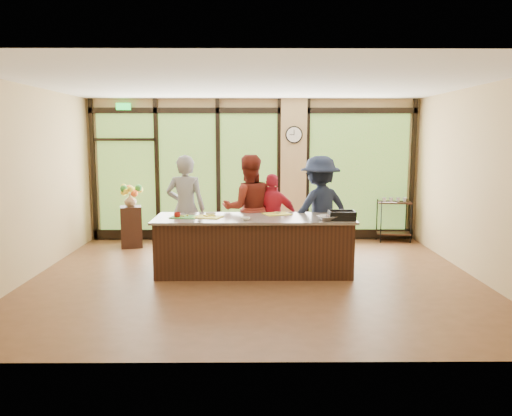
{
  "coord_description": "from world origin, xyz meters",
  "views": [
    {
      "loc": [
        -0.02,
        -7.66,
        2.21
      ],
      "look_at": [
        0.04,
        0.4,
        1.05
      ],
      "focal_mm": 35.0,
      "sensor_mm": 36.0,
      "label": 1
    }
  ],
  "objects_px": {
    "cook_left": "(186,209)",
    "bar_cart": "(394,215)",
    "cook_right": "(320,210)",
    "flower_stand": "(131,227)",
    "roasting_pan": "(342,217)",
    "island_base": "(254,246)"
  },
  "relations": [
    {
      "from": "island_base",
      "to": "flower_stand",
      "type": "xyz_separation_m",
      "value": [
        -2.47,
        1.94,
        -0.03
      ]
    },
    {
      "from": "roasting_pan",
      "to": "bar_cart",
      "type": "relative_size",
      "value": 0.43
    },
    {
      "from": "cook_right",
      "to": "bar_cart",
      "type": "bearing_deg",
      "value": -160.23
    },
    {
      "from": "cook_right",
      "to": "roasting_pan",
      "type": "xyz_separation_m",
      "value": [
        0.22,
        -0.97,
        0.02
      ]
    },
    {
      "from": "flower_stand",
      "to": "roasting_pan",
      "type": "bearing_deg",
      "value": -44.85
    },
    {
      "from": "roasting_pan",
      "to": "flower_stand",
      "type": "height_order",
      "value": "roasting_pan"
    },
    {
      "from": "cook_right",
      "to": "bar_cart",
      "type": "relative_size",
      "value": 2.0
    },
    {
      "from": "cook_left",
      "to": "cook_right",
      "type": "xyz_separation_m",
      "value": [
        2.36,
        -0.06,
        -0.01
      ]
    },
    {
      "from": "cook_left",
      "to": "cook_right",
      "type": "height_order",
      "value": "cook_left"
    },
    {
      "from": "cook_left",
      "to": "bar_cart",
      "type": "relative_size",
      "value": 2.02
    },
    {
      "from": "cook_left",
      "to": "bar_cart",
      "type": "bearing_deg",
      "value": -153.51
    },
    {
      "from": "cook_right",
      "to": "flower_stand",
      "type": "bearing_deg",
      "value": -42.99
    },
    {
      "from": "island_base",
      "to": "cook_left",
      "type": "distance_m",
      "value": 1.51
    },
    {
      "from": "cook_right",
      "to": "roasting_pan",
      "type": "relative_size",
      "value": 4.62
    },
    {
      "from": "cook_right",
      "to": "bar_cart",
      "type": "xyz_separation_m",
      "value": [
        1.82,
        1.75,
        -0.38
      ]
    },
    {
      "from": "cook_left",
      "to": "cook_right",
      "type": "bearing_deg",
      "value": -176.93
    },
    {
      "from": "cook_left",
      "to": "island_base",
      "type": "bearing_deg",
      "value": 152.21
    },
    {
      "from": "cook_right",
      "to": "roasting_pan",
      "type": "bearing_deg",
      "value": 78.41
    },
    {
      "from": "island_base",
      "to": "roasting_pan",
      "type": "height_order",
      "value": "roasting_pan"
    },
    {
      "from": "cook_left",
      "to": "flower_stand",
      "type": "bearing_deg",
      "value": -38.63
    },
    {
      "from": "island_base",
      "to": "bar_cart",
      "type": "relative_size",
      "value": 3.29
    },
    {
      "from": "cook_right",
      "to": "flower_stand",
      "type": "distance_m",
      "value": 3.87
    }
  ]
}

